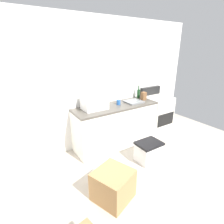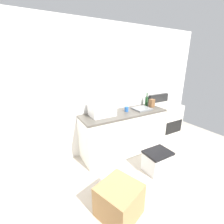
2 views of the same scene
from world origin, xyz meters
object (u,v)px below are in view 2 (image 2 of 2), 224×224
at_px(microwave, 102,109).
at_px(cardboard_box_medium, 119,200).
at_px(refrigerator, 4,139).
at_px(stove_oven, 164,121).
at_px(coffee_mug, 127,109).
at_px(storage_bin, 157,161).
at_px(knife_block, 152,103).
at_px(wine_bottle, 147,101).

xyz_separation_m(microwave, cardboard_box_medium, (-0.40, -1.26, -0.82)).
distance_m(refrigerator, stove_oven, 3.29).
distance_m(coffee_mug, storage_bin, 1.14).
bearing_deg(microwave, refrigerator, -176.30).
bearing_deg(coffee_mug, knife_block, -0.99).
height_order(refrigerator, coffee_mug, refrigerator).
bearing_deg(microwave, cardboard_box_medium, -107.46).
xyz_separation_m(coffee_mug, knife_block, (0.68, -0.01, 0.04)).
height_order(microwave, wine_bottle, wine_bottle).
xyz_separation_m(stove_oven, knife_block, (-0.46, 0.01, 0.52)).
xyz_separation_m(knife_block, cardboard_box_medium, (-1.63, -1.22, -0.77)).
height_order(wine_bottle, coffee_mug, wine_bottle).
bearing_deg(storage_bin, cardboard_box_medium, -159.96).
bearing_deg(wine_bottle, storage_bin, -119.74).
xyz_separation_m(cardboard_box_medium, storage_bin, (1.05, 0.38, -0.03)).
distance_m(refrigerator, microwave, 1.60).
relative_size(coffee_mug, storage_bin, 0.22).
height_order(wine_bottle, knife_block, wine_bottle).
height_order(stove_oven, storage_bin, stove_oven).
bearing_deg(wine_bottle, microwave, -173.84).
distance_m(wine_bottle, storage_bin, 1.43).
xyz_separation_m(refrigerator, storage_bin, (2.23, -0.78, -0.66)).
xyz_separation_m(microwave, storage_bin, (0.65, -0.88, -0.84)).
distance_m(microwave, coffee_mug, 0.55).
bearing_deg(wine_bottle, coffee_mug, -166.60).
height_order(wine_bottle, cardboard_box_medium, wine_bottle).
relative_size(refrigerator, coffee_mug, 17.09).
relative_size(refrigerator, wine_bottle, 5.70).
distance_m(knife_block, cardboard_box_medium, 2.17).
bearing_deg(stove_oven, coffee_mug, 179.15).
distance_m(microwave, wine_bottle, 1.24).
distance_m(microwave, cardboard_box_medium, 1.56).
bearing_deg(cardboard_box_medium, knife_block, 36.92).
xyz_separation_m(refrigerator, knife_block, (2.81, 0.06, 0.14)).
height_order(stove_oven, cardboard_box_medium, stove_oven).
relative_size(coffee_mug, cardboard_box_medium, 0.21).
xyz_separation_m(refrigerator, wine_bottle, (2.81, 0.23, 0.15)).
height_order(coffee_mug, cardboard_box_medium, coffee_mug).
relative_size(microwave, coffee_mug, 4.60).
relative_size(microwave, storage_bin, 1.00).
height_order(microwave, knife_block, microwave).
bearing_deg(stove_oven, cardboard_box_medium, -149.75).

